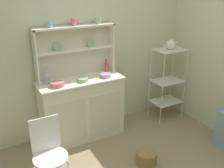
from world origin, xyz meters
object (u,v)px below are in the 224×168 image
(floor_basket, at_px, (146,157))
(jam_bottle, at_px, (106,67))
(bowl_mixing_large, at_px, (57,84))
(bakers_rack, at_px, (168,77))
(porcelain_teapot, at_px, (170,45))
(cup_sky_0, at_px, (50,24))
(hutch_cabinet, at_px, (82,108))
(wire_chair, at_px, (49,149))
(hutch_shelf_unit, at_px, (75,47))
(utensil_jar, at_px, (47,79))

(floor_basket, relative_size, jam_bottle, 1.30)
(bowl_mixing_large, bearing_deg, bakers_rack, -1.55)
(porcelain_teapot, bearing_deg, bakers_rack, 0.00)
(jam_bottle, bearing_deg, porcelain_teapot, -11.72)
(cup_sky_0, xyz_separation_m, porcelain_teapot, (1.76, -0.24, -0.40))
(hutch_cabinet, bearing_deg, bowl_mixing_large, -168.00)
(bakers_rack, height_order, wire_chair, bakers_rack)
(jam_bottle, height_order, porcelain_teapot, porcelain_teapot)
(hutch_shelf_unit, distance_m, bakers_rack, 1.58)
(floor_basket, relative_size, utensil_jar, 1.05)
(jam_bottle, relative_size, porcelain_teapot, 0.87)
(floor_basket, distance_m, utensil_jar, 1.61)
(hutch_cabinet, bearing_deg, floor_basket, -64.35)
(jam_bottle, distance_m, porcelain_teapot, 1.06)
(hutch_cabinet, bearing_deg, hutch_shelf_unit, 90.00)
(cup_sky_0, relative_size, porcelain_teapot, 0.37)
(bakers_rack, xyz_separation_m, floor_basket, (-0.98, -0.83, -0.63))
(bakers_rack, xyz_separation_m, utensil_jar, (-1.88, 0.20, 0.24))
(bakers_rack, bearing_deg, bowl_mixing_large, 178.45)
(wire_chair, relative_size, porcelain_teapot, 3.66)
(hutch_cabinet, bearing_deg, jam_bottle, 11.18)
(bakers_rack, height_order, floor_basket, bakers_rack)
(jam_bottle, xyz_separation_m, utensil_jar, (-0.87, -0.01, -0.03))
(hutch_cabinet, distance_m, floor_basket, 1.12)
(bowl_mixing_large, relative_size, utensil_jar, 0.73)
(bowl_mixing_large, distance_m, utensil_jar, 0.18)
(bowl_mixing_large, bearing_deg, wire_chair, -116.21)
(cup_sky_0, bearing_deg, floor_basket, -54.09)
(hutch_shelf_unit, distance_m, bowl_mixing_large, 0.57)
(bakers_rack, relative_size, utensil_jar, 4.72)
(wire_chair, distance_m, cup_sky_0, 1.50)
(hutch_cabinet, xyz_separation_m, jam_bottle, (0.44, 0.09, 0.52))
(hutch_cabinet, height_order, utensil_jar, utensil_jar)
(hutch_shelf_unit, distance_m, wire_chair, 1.42)
(hutch_cabinet, height_order, floor_basket, hutch_cabinet)
(bakers_rack, distance_m, jam_bottle, 1.06)
(jam_bottle, relative_size, utensil_jar, 0.81)
(cup_sky_0, xyz_separation_m, jam_bottle, (0.76, -0.04, -0.66))
(wire_chair, distance_m, floor_basket, 1.24)
(bakers_rack, height_order, jam_bottle, bakers_rack)
(wire_chair, distance_m, utensil_jar, 1.01)
(porcelain_teapot, bearing_deg, utensil_jar, 173.94)
(hutch_shelf_unit, xyz_separation_m, cup_sky_0, (-0.32, -0.04, 0.34))
(floor_basket, bearing_deg, porcelain_teapot, 40.10)
(bakers_rack, height_order, cup_sky_0, cup_sky_0)
(wire_chair, relative_size, bowl_mixing_large, 4.73)
(bakers_rack, bearing_deg, hutch_cabinet, 175.18)
(hutch_shelf_unit, relative_size, bakers_rack, 0.95)
(bowl_mixing_large, bearing_deg, hutch_shelf_unit, 34.65)
(floor_basket, bearing_deg, wire_chair, 172.33)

